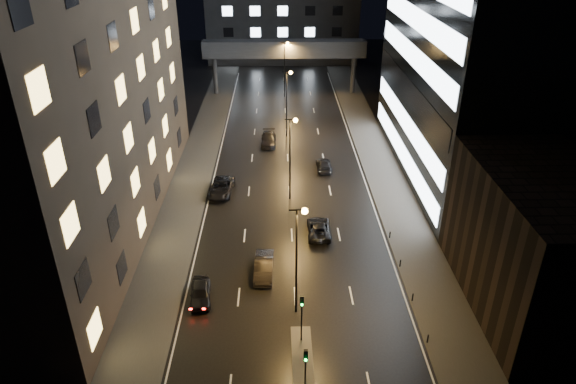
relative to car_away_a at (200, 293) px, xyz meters
name	(u,v)px	position (x,y,z in m)	size (l,w,h in m)	color
ground	(288,158)	(8.30, 30.24, -0.74)	(160.00, 160.00, 0.00)	black
sidewalk_left	(193,174)	(-4.20, 25.24, -0.66)	(5.00, 110.00, 0.15)	#383533
sidewalk_right	(383,172)	(20.80, 25.24, -0.66)	(5.00, 110.00, 0.15)	#383533
building_left	(51,35)	(-14.20, 14.24, 19.26)	(15.00, 48.00, 40.00)	#2D2319
building_right_low	(539,243)	(28.30, -0.76, 5.26)	(10.00, 18.00, 12.00)	black
building_far	(282,4)	(8.30, 88.24, 11.76)	(34.00, 14.00, 25.00)	#333335
skybridge	(284,50)	(8.30, 60.24, 7.60)	(30.00, 3.00, 10.00)	#333335
median_island	(303,365)	(8.60, -7.76, -0.66)	(1.60, 8.00, 0.15)	#383533
traffic_signal_near	(302,311)	(8.60, -5.26, 2.35)	(0.28, 0.34, 4.40)	black
traffic_signal_far	(305,366)	(8.60, -10.76, 2.35)	(0.28, 0.34, 4.40)	black
bollard_row	(420,318)	(18.50, -3.26, -0.29)	(0.12, 25.12, 0.90)	black
streetlight_near	(298,248)	(8.46, -1.76, 5.76)	(1.45, 0.50, 10.15)	black
streetlight_mid_a	(291,149)	(8.46, 18.24, 5.76)	(1.45, 0.50, 10.15)	black
streetlight_mid_b	(288,95)	(8.46, 38.24, 5.76)	(1.45, 0.50, 10.15)	black
streetlight_far	(285,62)	(8.46, 58.24, 5.76)	(1.45, 0.50, 10.15)	black
car_away_a	(200,293)	(0.00, 0.00, 0.00)	(1.75, 4.34, 1.48)	black
car_away_b	(264,267)	(5.48, 3.56, 0.07)	(1.72, 4.92, 1.62)	black
car_away_c	(221,188)	(0.00, 19.78, 0.05)	(2.63, 5.70, 1.58)	black
car_away_d	(269,139)	(5.56, 35.17, 0.04)	(2.17, 5.34, 1.55)	black
car_toward_a	(319,228)	(11.14, 10.40, -0.03)	(2.34, 5.08, 1.41)	black
car_toward_b	(324,165)	(13.02, 26.28, -0.07)	(1.88, 4.63, 1.35)	black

